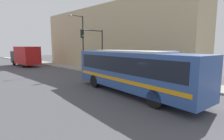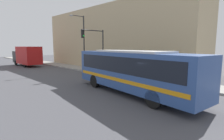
# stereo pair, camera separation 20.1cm
# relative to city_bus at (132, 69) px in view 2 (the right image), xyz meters

# --- Properties ---
(ground_plane) EXTENTS (120.00, 120.00, 0.00)m
(ground_plane) POSITION_rel_city_bus_xyz_m (-0.36, -2.84, -1.82)
(ground_plane) COLOR #47474C
(sidewalk) EXTENTS (2.88, 70.00, 0.15)m
(sidewalk) POSITION_rel_city_bus_xyz_m (5.58, 17.16, -1.75)
(sidewalk) COLOR gray
(sidewalk) RESTS_ON ground_plane
(building_facade) EXTENTS (6.00, 27.76, 9.22)m
(building_facade) POSITION_rel_city_bus_xyz_m (10.02, 12.04, 2.78)
(building_facade) COLOR tan
(building_facade) RESTS_ON ground_plane
(city_bus) EXTENTS (3.94, 10.94, 3.13)m
(city_bus) POSITION_rel_city_bus_xyz_m (0.00, 0.00, 0.00)
(city_bus) COLOR #2D4C8C
(city_bus) RESTS_ON ground_plane
(delivery_truck) EXTENTS (2.46, 7.66, 3.35)m
(delivery_truck) POSITION_rel_city_bus_xyz_m (1.17, 23.98, -0.02)
(delivery_truck) COLOR #B21919
(delivery_truck) RESTS_ON ground_plane
(fire_hydrant) EXTENTS (0.21, 0.28, 0.77)m
(fire_hydrant) POSITION_rel_city_bus_xyz_m (4.74, 0.80, -1.29)
(fire_hydrant) COLOR gold
(fire_hydrant) RESTS_ON sidewalk
(traffic_light_pole) EXTENTS (3.28, 0.35, 5.23)m
(traffic_light_pole) POSITION_rel_city_bus_xyz_m (3.76, 8.49, 1.93)
(traffic_light_pole) COLOR #2D2D2D
(traffic_light_pole) RESTS_ON sidewalk
(street_lamp) EXTENTS (2.32, 0.28, 7.40)m
(street_lamp) POSITION_rel_city_bus_xyz_m (4.71, 12.57, 2.68)
(street_lamp) COLOR #2D2D2D
(street_lamp) RESTS_ON sidewalk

